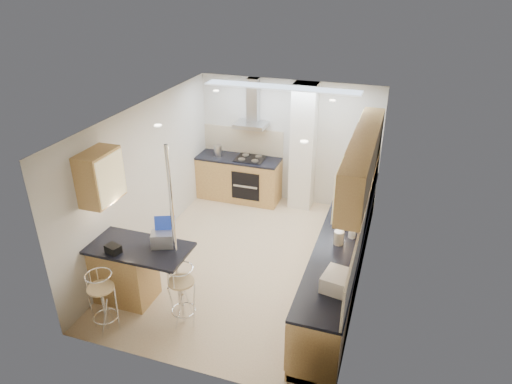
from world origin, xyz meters
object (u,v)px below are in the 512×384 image
(laptop, at_px, (163,239))
(bar_stool_near, at_px, (103,302))
(bread_bin, at_px, (337,281))
(microwave, at_px, (348,205))
(bar_stool_end, at_px, (182,295))

(laptop, relative_size, bar_stool_near, 0.33)
(bread_bin, bearing_deg, microwave, 103.69)
(laptop, xyz_separation_m, bar_stool_near, (-0.50, -0.79, -0.59))
(bar_stool_end, relative_size, bread_bin, 2.34)
(bar_stool_end, bearing_deg, bread_bin, -45.75)
(microwave, bearing_deg, laptop, 119.96)
(bar_stool_near, height_order, bread_bin, bread_bin)
(bar_stool_end, distance_m, bread_bin, 2.08)
(laptop, distance_m, bar_stool_near, 1.11)
(microwave, height_order, bar_stool_near, microwave)
(microwave, distance_m, laptop, 2.87)
(bar_stool_end, bearing_deg, bar_stool_near, 153.41)
(microwave, relative_size, bar_stool_near, 0.63)
(bar_stool_end, xyz_separation_m, bread_bin, (1.99, 0.21, 0.57))
(bar_stool_near, xyz_separation_m, bar_stool_end, (0.93, 0.44, 0.01))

